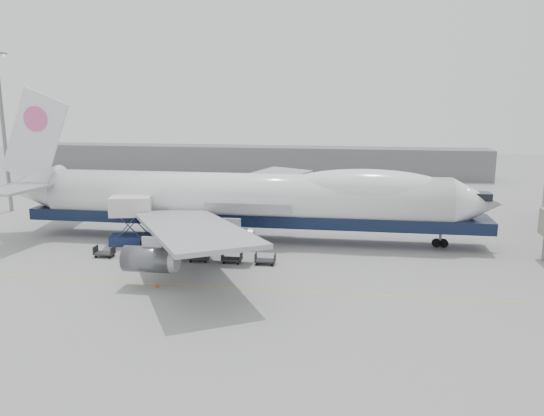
# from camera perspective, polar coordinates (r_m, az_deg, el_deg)

# --- Properties ---
(ground) EXTENTS (260.00, 260.00, 0.00)m
(ground) POSITION_cam_1_polar(r_m,az_deg,el_deg) (59.42, -5.15, -6.43)
(ground) COLOR gray
(ground) RESTS_ON ground
(apron_line) EXTENTS (60.00, 0.15, 0.01)m
(apron_line) POSITION_cam_1_polar(r_m,az_deg,el_deg) (53.94, -6.65, -8.39)
(apron_line) COLOR gold
(apron_line) RESTS_ON ground
(hangar) EXTENTS (110.00, 8.00, 7.00)m
(hangar) POSITION_cam_1_polar(r_m,az_deg,el_deg) (127.88, -2.21, 5.10)
(hangar) COLOR slate
(hangar) RESTS_ON ground
(floodlight_mast) EXTENTS (2.40, 2.40, 25.43)m
(floodlight_mast) POSITION_cam_1_polar(r_m,az_deg,el_deg) (96.47, -26.97, 8.03)
(floodlight_mast) COLOR slate
(floodlight_mast) RESTS_ON ground
(airliner) EXTENTS (67.00, 55.30, 19.98)m
(airliner) POSITION_cam_1_polar(r_m,az_deg,el_deg) (69.24, -2.40, 1.06)
(airliner) COLOR white
(airliner) RESTS_ON ground
(catering_truck) EXTENTS (5.98, 4.65, 6.22)m
(catering_truck) POSITION_cam_1_polar(r_m,az_deg,el_deg) (69.94, -14.87, -1.04)
(catering_truck) COLOR navy
(catering_truck) RESTS_ON ground
(traffic_cone) EXTENTS (0.36, 0.36, 0.52)m
(traffic_cone) POSITION_cam_1_polar(r_m,az_deg,el_deg) (54.65, -12.35, -8.05)
(traffic_cone) COLOR #E1500B
(traffic_cone) RESTS_ON ground
(dolly_0) EXTENTS (2.30, 1.35, 1.30)m
(dolly_0) POSITION_cam_1_polar(r_m,az_deg,el_deg) (65.97, -17.58, -4.60)
(dolly_0) COLOR #2D2D30
(dolly_0) RESTS_ON ground
(dolly_1) EXTENTS (2.30, 1.35, 1.30)m
(dolly_1) POSITION_cam_1_polar(r_m,az_deg,el_deg) (64.40, -14.48, -4.82)
(dolly_1) COLOR #2D2D30
(dolly_1) RESTS_ON ground
(dolly_2) EXTENTS (2.30, 1.35, 1.30)m
(dolly_2) POSITION_cam_1_polar(r_m,az_deg,el_deg) (63.02, -11.23, -5.03)
(dolly_2) COLOR #2D2D30
(dolly_2) RESTS_ON ground
(dolly_3) EXTENTS (2.30, 1.35, 1.30)m
(dolly_3) POSITION_cam_1_polar(r_m,az_deg,el_deg) (61.86, -7.84, -5.24)
(dolly_3) COLOR #2D2D30
(dolly_3) RESTS_ON ground
(dolly_4) EXTENTS (2.30, 1.35, 1.30)m
(dolly_4) POSITION_cam_1_polar(r_m,az_deg,el_deg) (60.91, -4.33, -5.43)
(dolly_4) COLOR #2D2D30
(dolly_4) RESTS_ON ground
(dolly_5) EXTENTS (2.30, 1.35, 1.30)m
(dolly_5) POSITION_cam_1_polar(r_m,az_deg,el_deg) (60.20, -0.73, -5.60)
(dolly_5) COLOR #2D2D30
(dolly_5) RESTS_ON ground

